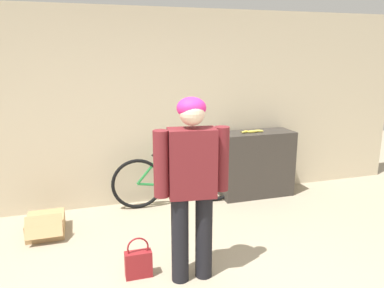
{
  "coord_description": "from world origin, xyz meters",
  "views": [
    {
      "loc": [
        -0.82,
        -2.23,
        2.02
      ],
      "look_at": [
        0.08,
        0.71,
        1.27
      ],
      "focal_mm": 35.0,
      "sensor_mm": 36.0,
      "label": 1
    }
  ],
  "objects": [
    {
      "name": "wall_back",
      "position": [
        0.0,
        2.69,
        1.3
      ],
      "size": [
        8.0,
        0.07,
        2.6
      ],
      "color": "beige",
      "rests_on": "ground_plane"
    },
    {
      "name": "banana",
      "position": [
        1.47,
        2.42,
        0.96
      ],
      "size": [
        0.35,
        0.09,
        0.04
      ],
      "color": "#EAD64C",
      "rests_on": "side_shelf"
    },
    {
      "name": "side_shelf",
      "position": [
        1.58,
        2.44,
        0.47
      ],
      "size": [
        1.04,
        0.41,
        0.94
      ],
      "color": "#38332D",
      "rests_on": "ground_plane"
    },
    {
      "name": "handbag",
      "position": [
        -0.39,
        0.87,
        0.14
      ],
      "size": [
        0.25,
        0.1,
        0.4
      ],
      "color": "maroon",
      "rests_on": "ground_plane"
    },
    {
      "name": "person",
      "position": [
        0.08,
        0.71,
        0.98
      ],
      "size": [
        0.67,
        0.27,
        1.67
      ],
      "rotation": [
        0.0,
        0.0,
        -0.13
      ],
      "color": "black",
      "rests_on": "ground_plane"
    },
    {
      "name": "bicycle",
      "position": [
        0.39,
        2.42,
        0.37
      ],
      "size": [
        1.77,
        0.46,
        0.76
      ],
      "rotation": [
        0.0,
        0.0,
        -0.06
      ],
      "color": "black",
      "rests_on": "ground_plane"
    },
    {
      "name": "cardboard_box",
      "position": [
        -1.27,
        2.04,
        0.1
      ],
      "size": [
        0.41,
        0.55,
        0.29
      ],
      "color": "tan",
      "rests_on": "ground_plane"
    }
  ]
}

